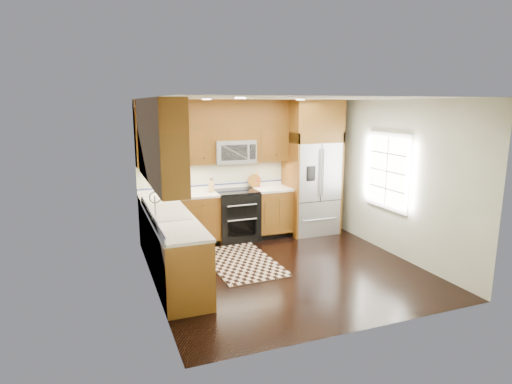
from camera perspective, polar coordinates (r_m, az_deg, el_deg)
name	(u,v)px	position (r m, az deg, el deg)	size (l,w,h in m)	color
ground	(286,268)	(6.80, 3.97, -10.14)	(4.00, 4.00, 0.00)	black
wall_back	(243,168)	(8.26, -1.74, 3.16)	(4.00, 0.02, 2.60)	silver
wall_left	(151,197)	(5.88, -13.81, -0.66)	(0.02, 4.00, 2.60)	silver
wall_right	(396,179)	(7.49, 18.16, 1.69)	(0.02, 4.00, 2.60)	silver
window	(388,171)	(7.61, 17.13, 2.68)	(0.04, 1.10, 1.30)	white
base_cabinets	(194,233)	(7.08, -8.22, -5.47)	(2.85, 3.00, 0.90)	brown
countertop	(200,203)	(7.10, -7.42, -1.47)	(2.86, 3.01, 0.04)	silver
upper_cabinets	(194,135)	(6.99, -8.30, 7.47)	(2.85, 3.00, 1.15)	brown
range	(237,215)	(8.04, -2.61, -3.13)	(0.76, 0.67, 0.95)	black
microwave	(234,151)	(7.94, -2.99, 5.43)	(0.76, 0.40, 0.42)	#B2B2B7
refrigerator	(312,167)	(8.44, 7.47, 3.28)	(0.98, 0.75, 2.60)	#B2B2B7
sink_faucet	(169,214)	(6.21, -11.52, -2.83)	(0.54, 0.44, 0.37)	#B2B2B7
rug	(242,262)	(7.03, -1.94, -9.29)	(1.02, 1.71, 0.01)	black
knife_block	(211,186)	(7.86, -5.96, 0.79)	(0.13, 0.15, 0.26)	tan
utensil_crock	(257,181)	(8.30, 0.17, 1.44)	(0.14, 0.14, 0.31)	maroon
cutting_board	(254,187)	(8.27, -0.21, 0.71)	(0.26, 0.26, 0.02)	brown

